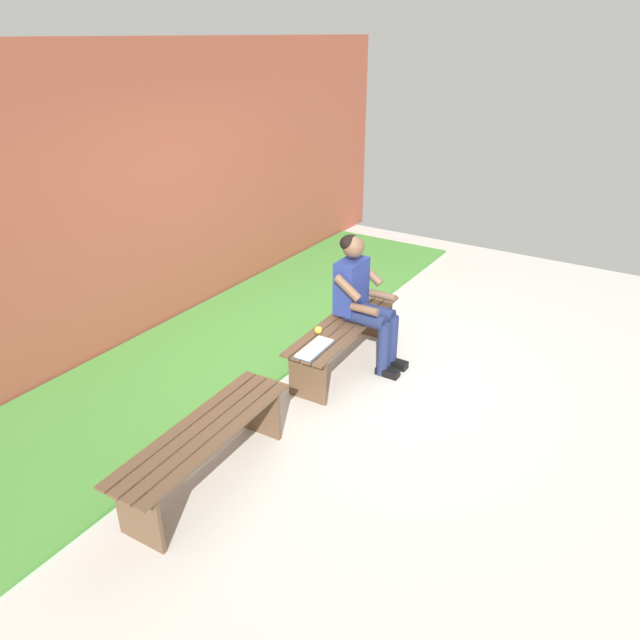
% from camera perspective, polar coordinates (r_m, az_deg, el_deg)
% --- Properties ---
extents(ground_plane, '(10.00, 7.00, 0.04)m').
position_cam_1_polar(ground_plane, '(4.56, 7.30, -13.24)').
color(ground_plane, beige).
extents(grass_strip, '(9.00, 1.74, 0.03)m').
position_cam_1_polar(grass_strip, '(5.64, -13.53, -4.94)').
color(grass_strip, '#478C38').
rests_on(grass_strip, ground).
extents(brick_wall, '(9.50, 0.24, 2.84)m').
position_cam_1_polar(brick_wall, '(6.10, -18.79, 11.22)').
color(brick_wall, '#9E4C38').
rests_on(brick_wall, ground).
extents(bench_near, '(1.61, 0.47, 0.45)m').
position_cam_1_polar(bench_near, '(5.46, 2.43, -1.34)').
color(bench_near, brown).
rests_on(bench_near, ground).
extents(bench_far, '(1.54, 0.47, 0.45)m').
position_cam_1_polar(bench_far, '(4.17, -11.17, -11.71)').
color(bench_far, brown).
rests_on(bench_far, ground).
extents(person_seated, '(0.50, 0.69, 1.26)m').
position_cam_1_polar(person_seated, '(5.37, 4.18, 2.31)').
color(person_seated, navy).
rests_on(person_seated, ground).
extents(apple, '(0.07, 0.07, 0.07)m').
position_cam_1_polar(apple, '(5.20, -0.16, -0.99)').
color(apple, gold).
rests_on(apple, bench_near).
extents(book_open, '(0.42, 0.18, 0.02)m').
position_cam_1_polar(book_open, '(4.95, -0.54, -2.82)').
color(book_open, white).
rests_on(book_open, bench_near).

